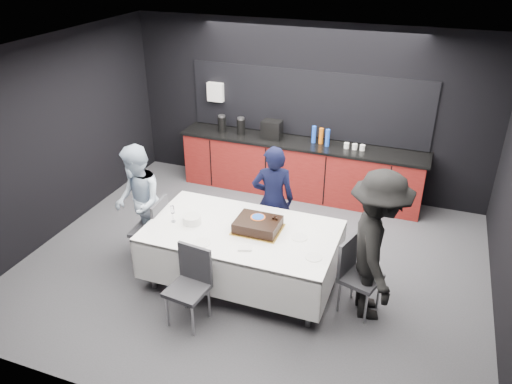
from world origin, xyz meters
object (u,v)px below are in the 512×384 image
plate_stack (192,219)px  person_center (273,200)px  chair_near (191,280)px  chair_left (154,226)px  chair_right (355,270)px  person_left (138,203)px  cake_assembly (258,225)px  party_table (242,239)px  person_right (376,247)px  champagne_flute (172,210)px

plate_stack → person_center: person_center is taller
chair_near → person_center: bearing=76.1°
chair_left → chair_right: size_ratio=1.00×
chair_near → person_center: size_ratio=0.59×
person_left → cake_assembly: bearing=50.4°
cake_assembly → chair_right: (1.22, -0.06, -0.32)m
person_center → party_table: bearing=61.4°
plate_stack → person_center: (0.76, 0.90, -0.05)m
person_right → plate_stack: bearing=75.5°
plate_stack → chair_near: size_ratio=0.25×
chair_left → person_right: bearing=-0.9°
cake_assembly → person_left: person_left is taller
plate_stack → person_left: person_left is taller
chair_left → person_right: person_right is taller
cake_assembly → person_right: size_ratio=0.31×
plate_stack → chair_left: chair_left is taller
cake_assembly → person_left: bearing=178.1°
cake_assembly → person_center: bearing=94.8°
party_table → person_right: bearing=-0.0°
chair_right → chair_near: size_ratio=1.00×
person_center → person_left: 1.80m
plate_stack → chair_right: 2.06m
cake_assembly → chair_right: cake_assembly is taller
champagne_flute → chair_near: (0.58, -0.70, -0.40)m
chair_right → person_left: person_left is taller
party_table → chair_right: size_ratio=2.51×
chair_right → party_table: bearing=-179.8°
plate_stack → champagne_flute: champagne_flute is taller
party_table → chair_near: size_ratio=2.51×
cake_assembly → chair_near: (-0.48, -0.89, -0.32)m
person_center → person_left: person_left is taller
cake_assembly → chair_right: size_ratio=0.61×
plate_stack → party_table: bearing=6.2°
champagne_flute → chair_left: size_ratio=0.24×
party_table → person_center: person_center is taller
chair_near → person_right: person_right is taller
chair_near → person_center: 1.72m
chair_left → person_right: size_ratio=0.51×
cake_assembly → champagne_flute: bearing=-170.1°
chair_near → person_center: (0.41, 1.66, 0.25)m
chair_right → person_center: (-1.28, 0.83, 0.25)m
chair_left → person_center: bearing=29.4°
chair_near → person_right: 2.10m
chair_right → chair_near: same height
person_center → person_right: size_ratio=0.86×
person_left → person_right: bearing=50.1°
chair_near → person_left: bearing=142.8°
cake_assembly → chair_left: cake_assembly is taller
plate_stack → person_right: 2.24m
champagne_flute → chair_right: (2.27, 0.12, -0.40)m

